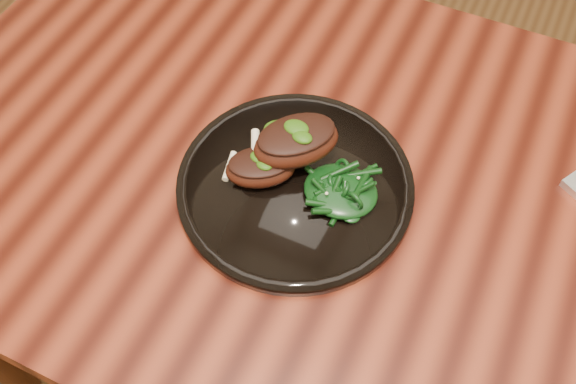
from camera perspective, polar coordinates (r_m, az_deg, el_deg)
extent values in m
cube|color=black|center=(0.89, 14.19, -2.95)|extent=(1.60, 0.80, 0.04)
cylinder|color=#3D1D0D|center=(1.57, -11.48, 9.49)|extent=(0.06, 0.06, 0.71)
cylinder|color=black|center=(0.86, 0.64, 0.55)|extent=(0.32, 0.32, 0.02)
torus|color=black|center=(0.86, 0.64, 0.64)|extent=(0.32, 0.32, 0.02)
cylinder|color=black|center=(0.86, 0.65, 0.77)|extent=(0.21, 0.21, 0.00)
ellipsoid|color=#3B150B|center=(0.85, -2.46, 2.09)|extent=(0.11, 0.10, 0.04)
ellipsoid|color=black|center=(0.83, -2.49, 2.67)|extent=(0.10, 0.09, 0.01)
cylinder|color=beige|center=(0.86, -5.22, 2.31)|extent=(0.02, 0.05, 0.01)
ellipsoid|color=#183F06|center=(0.83, -2.51, 2.89)|extent=(0.03, 0.02, 0.01)
ellipsoid|color=#3B150B|center=(0.84, 0.74, 4.40)|extent=(0.13, 0.14, 0.05)
ellipsoid|color=black|center=(0.83, 0.75, 5.18)|extent=(0.12, 0.12, 0.01)
cylinder|color=beige|center=(0.85, -2.92, 3.93)|extent=(0.04, 0.06, 0.01)
ellipsoid|color=#183F06|center=(0.82, 0.75, 5.47)|extent=(0.03, 0.02, 0.01)
ellipsoid|color=#183F06|center=(0.90, 0.16, 5.09)|extent=(0.08, 0.05, 0.00)
ellipsoid|color=black|center=(0.84, 4.70, 0.10)|extent=(0.10, 0.09, 0.02)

